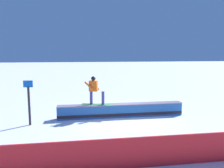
{
  "coord_description": "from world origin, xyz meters",
  "views": [
    {
      "loc": [
        1.95,
        10.77,
        3.26
      ],
      "look_at": [
        0.6,
        1.01,
        1.83
      ],
      "focal_mm": 35.93,
      "sensor_mm": 36.0,
      "label": 1
    }
  ],
  "objects": [
    {
      "name": "snowboarder",
      "position": [
        1.32,
        -0.02,
        1.43
      ],
      "size": [
        1.57,
        0.8,
        1.4
      ],
      "color": "#3B9851",
      "rests_on": "grind_box"
    },
    {
      "name": "trail_marker",
      "position": [
        4.26,
        0.69,
        1.08
      ],
      "size": [
        0.4,
        0.1,
        2.01
      ],
      "color": "#262628",
      "rests_on": "ground_plane"
    },
    {
      "name": "safety_fence",
      "position": [
        0.0,
        4.98,
        0.45
      ],
      "size": [
        13.12,
        0.28,
        0.9
      ],
      "primitive_type": "cube",
      "rotation": [
        0.0,
        0.0,
        0.02
      ],
      "color": "red",
      "rests_on": "ground_plane"
    },
    {
      "name": "grind_box",
      "position": [
        0.0,
        0.0,
        0.3
      ],
      "size": [
        6.3,
        0.57,
        0.67
      ],
      "color": "#286EB9",
      "rests_on": "ground_plane"
    },
    {
      "name": "ground_plane",
      "position": [
        0.0,
        0.0,
        0.0
      ],
      "size": [
        120.0,
        120.0,
        0.0
      ],
      "primitive_type": "plane",
      "color": "white"
    }
  ]
}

